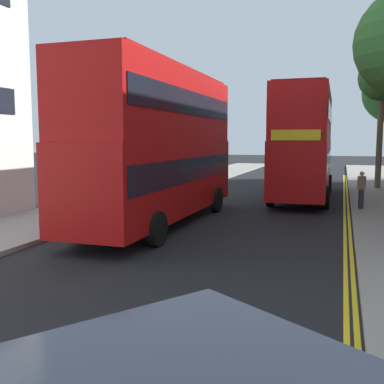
% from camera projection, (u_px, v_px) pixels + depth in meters
% --- Properties ---
extents(sidewalk_left, '(4.00, 80.00, 0.14)m').
position_uv_depth(sidewalk_left, '(68.00, 214.00, 18.53)').
color(sidewalk_left, gray).
rests_on(sidewalk_left, ground).
extents(kerb_line_outer, '(0.10, 56.00, 0.01)m').
position_uv_depth(kerb_line_outer, '(351.00, 247.00, 13.24)').
color(kerb_line_outer, yellow).
rests_on(kerb_line_outer, ground).
extents(kerb_line_inner, '(0.10, 56.00, 0.01)m').
position_uv_depth(kerb_line_inner, '(345.00, 246.00, 13.29)').
color(kerb_line_inner, yellow).
rests_on(kerb_line_inner, ground).
extents(double_decker_bus_away, '(2.82, 10.82, 5.64)m').
position_uv_depth(double_decker_bus_away, '(160.00, 142.00, 16.49)').
color(double_decker_bus_away, '#B20F0F').
rests_on(double_decker_bus_away, ground).
extents(double_decker_bus_oncoming, '(2.88, 10.83, 5.64)m').
position_uv_depth(double_decker_bus_oncoming, '(305.00, 141.00, 23.71)').
color(double_decker_bus_oncoming, '#B20F0F').
rests_on(double_decker_bus_oncoming, ground).
extents(pedestrian_far, '(0.34, 0.22, 1.62)m').
position_uv_depth(pedestrian_far, '(361.00, 189.00, 19.50)').
color(pedestrian_far, '#2D2D38').
rests_on(pedestrian_far, sidewalk_right).
extents(street_tree_far, '(2.83, 2.83, 8.11)m').
position_uv_depth(street_tree_far, '(382.00, 79.00, 27.23)').
color(street_tree_far, '#6B6047').
rests_on(street_tree_far, sidewalk_right).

